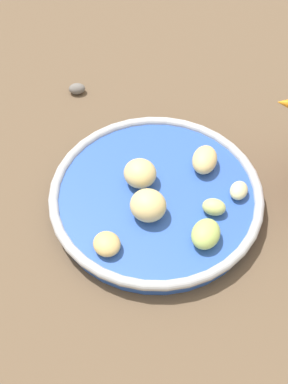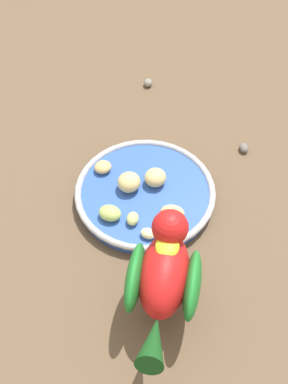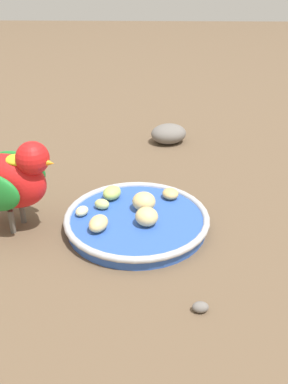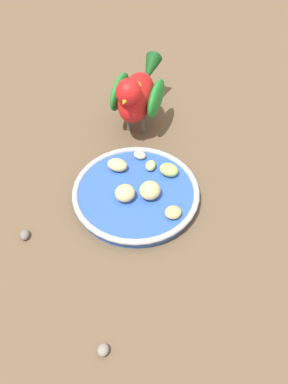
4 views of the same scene
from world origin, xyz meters
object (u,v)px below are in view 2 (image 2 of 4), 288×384
apple_piece_2 (129,182)px  apple_piece_6 (110,213)px  apple_piece_5 (155,177)px  feeding_bowl (145,194)px  apple_piece_1 (103,167)px  pebble_1 (148,83)px  pebble_0 (244,148)px  apple_piece_0 (172,213)px  parrot (164,276)px  apple_piece_4 (133,219)px  apple_piece_3 (148,233)px

apple_piece_2 → apple_piece_6: 0.07m
apple_piece_2 → apple_piece_5: size_ratio=1.06×
feeding_bowl → apple_piece_1: bearing=-130.4°
apple_piece_5 → pebble_1: apple_piece_5 is taller
apple_piece_2 → apple_piece_1: bearing=-138.3°
apple_piece_6 → pebble_0: apple_piece_6 is taller
feeding_bowl → apple_piece_0: (0.06, 0.04, 0.02)m
feeding_bowl → pebble_1: feeding_bowl is taller
feeding_bowl → parrot: size_ratio=1.07×
apple_piece_1 → apple_piece_5: apple_piece_5 is taller
apple_piece_2 → apple_piece_4: bearing=-1.7°
apple_piece_0 → parrot: size_ratio=0.18×
apple_piece_3 → apple_piece_6: size_ratio=0.68×
apple_piece_5 → pebble_1: size_ratio=1.91×
apple_piece_1 → pebble_1: apple_piece_1 is taller
apple_piece_0 → apple_piece_3: apple_piece_0 is taller
apple_piece_1 → apple_piece_3: apple_piece_1 is taller
apple_piece_2 → parrot: 0.22m
apple_piece_2 → pebble_0: size_ratio=1.82×
apple_piece_0 → parrot: bearing=-14.5°
apple_piece_5 → apple_piece_3: bearing=-13.9°
apple_piece_3 → parrot: (0.11, 0.01, 0.06)m
pebble_0 → apple_piece_6: bearing=-62.5°
apple_piece_6 → apple_piece_3: bearing=51.4°
parrot → pebble_0: bearing=-16.9°
apple_piece_4 → apple_piece_3: bearing=34.5°
apple_piece_4 → parrot: 0.16m
apple_piece_3 → apple_piece_5: size_ratio=0.68×
apple_piece_1 → apple_piece_3: 0.16m
apple_piece_3 → apple_piece_5: bearing=166.1°
parrot → apple_piece_1: bearing=30.7°
apple_piece_2 → apple_piece_4: apple_piece_2 is taller
apple_piece_0 → apple_piece_3: 0.05m
apple_piece_6 → apple_piece_5: bearing=126.8°
apple_piece_4 → apple_piece_5: apple_piece_5 is taller
apple_piece_2 → pebble_0: 0.23m
parrot → pebble_0: 0.36m
apple_piece_4 → apple_piece_2: bearing=178.3°
pebble_1 → parrot: bearing=-5.2°
feeding_bowl → parrot: 0.22m
apple_piece_1 → feeding_bowl: bearing=49.6°
apple_piece_5 → pebble_0: size_ratio=1.72×
apple_piece_4 → apple_piece_5: bearing=148.0°
pebble_1 → apple_piece_6: bearing=-17.8°
feeding_bowl → apple_piece_6: (0.04, -0.06, 0.02)m
apple_piece_3 → pebble_0: size_ratio=1.16×
parrot → pebble_0: (-0.29, 0.19, -0.08)m
feeding_bowl → apple_piece_5: bearing=130.3°
apple_piece_1 → pebble_0: (-0.03, 0.26, -0.02)m
apple_piece_1 → apple_piece_6: size_ratio=0.81×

